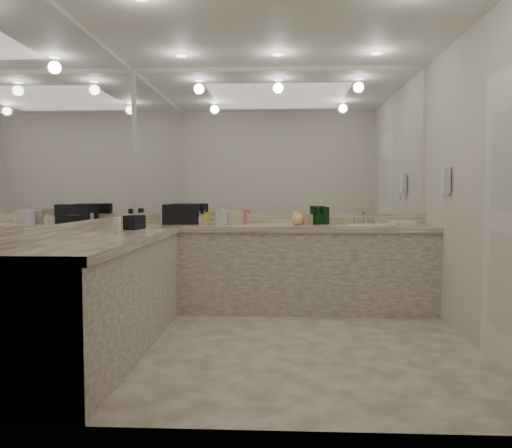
{
  "coord_description": "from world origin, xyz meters",
  "views": [
    {
      "loc": [
        0.01,
        -4.0,
        1.22
      ],
      "look_at": [
        -0.19,
        0.4,
        0.95
      ],
      "focal_mm": 35.0,
      "sensor_mm": 36.0,
      "label": 1
    }
  ],
  "objects_px": {
    "soap_bottle_a": "(197,215)",
    "soap_bottle_b": "(222,215)",
    "cream_cosmetic_case": "(230,217)",
    "soap_bottle_c": "(298,216)",
    "hand_towel": "(404,223)",
    "wall_phone": "(446,180)",
    "black_toiletry_bag": "(181,214)",
    "sink": "(369,225)"
  },
  "relations": [
    {
      "from": "soap_bottle_a",
      "to": "soap_bottle_b",
      "type": "relative_size",
      "value": 0.89
    },
    {
      "from": "cream_cosmetic_case",
      "to": "soap_bottle_a",
      "type": "height_order",
      "value": "soap_bottle_a"
    },
    {
      "from": "soap_bottle_b",
      "to": "soap_bottle_c",
      "type": "distance_m",
      "value": 0.79
    },
    {
      "from": "hand_towel",
      "to": "soap_bottle_b",
      "type": "bearing_deg",
      "value": -177.51
    },
    {
      "from": "wall_phone",
      "to": "soap_bottle_c",
      "type": "bearing_deg",
      "value": 161.02
    },
    {
      "from": "black_toiletry_bag",
      "to": "cream_cosmetic_case",
      "type": "xyz_separation_m",
      "value": [
        0.52,
        0.01,
        -0.03
      ]
    },
    {
      "from": "sink",
      "to": "soap_bottle_b",
      "type": "relative_size",
      "value": 2.14
    },
    {
      "from": "black_toiletry_bag",
      "to": "cream_cosmetic_case",
      "type": "bearing_deg",
      "value": 0.69
    },
    {
      "from": "soap_bottle_a",
      "to": "sink",
      "type": "bearing_deg",
      "value": -3.12
    },
    {
      "from": "sink",
      "to": "soap_bottle_b",
      "type": "bearing_deg",
      "value": -176.98
    },
    {
      "from": "hand_towel",
      "to": "soap_bottle_c",
      "type": "height_order",
      "value": "soap_bottle_c"
    },
    {
      "from": "hand_towel",
      "to": "black_toiletry_bag",
      "type": "bearing_deg",
      "value": 179.09
    },
    {
      "from": "soap_bottle_a",
      "to": "soap_bottle_c",
      "type": "height_order",
      "value": "soap_bottle_a"
    },
    {
      "from": "black_toiletry_bag",
      "to": "sink",
      "type": "bearing_deg",
      "value": -1.1
    },
    {
      "from": "sink",
      "to": "soap_bottle_b",
      "type": "distance_m",
      "value": 1.53
    },
    {
      "from": "soap_bottle_b",
      "to": "cream_cosmetic_case",
      "type": "bearing_deg",
      "value": 60.47
    },
    {
      "from": "wall_phone",
      "to": "cream_cosmetic_case",
      "type": "bearing_deg",
      "value": 165.21
    },
    {
      "from": "black_toiletry_bag",
      "to": "soap_bottle_a",
      "type": "height_order",
      "value": "black_toiletry_bag"
    },
    {
      "from": "cream_cosmetic_case",
      "to": "hand_towel",
      "type": "relative_size",
      "value": 1.22
    },
    {
      "from": "soap_bottle_a",
      "to": "soap_bottle_b",
      "type": "bearing_deg",
      "value": -32.35
    },
    {
      "from": "soap_bottle_c",
      "to": "soap_bottle_a",
      "type": "bearing_deg",
      "value": 172.78
    },
    {
      "from": "wall_phone",
      "to": "cream_cosmetic_case",
      "type": "xyz_separation_m",
      "value": [
        -2.06,
        0.54,
        -0.37
      ]
    },
    {
      "from": "soap_bottle_a",
      "to": "hand_towel",
      "type": "bearing_deg",
      "value": -2.59
    },
    {
      "from": "wall_phone",
      "to": "soap_bottle_a",
      "type": "height_order",
      "value": "wall_phone"
    },
    {
      "from": "black_toiletry_bag",
      "to": "soap_bottle_c",
      "type": "bearing_deg",
      "value": -3.47
    },
    {
      "from": "soap_bottle_b",
      "to": "sink",
      "type": "bearing_deg",
      "value": 3.02
    },
    {
      "from": "cream_cosmetic_case",
      "to": "hand_towel",
      "type": "distance_m",
      "value": 1.81
    },
    {
      "from": "soap_bottle_c",
      "to": "cream_cosmetic_case",
      "type": "bearing_deg",
      "value": 173.54
    },
    {
      "from": "sink",
      "to": "cream_cosmetic_case",
      "type": "bearing_deg",
      "value": 178.26
    },
    {
      "from": "black_toiletry_bag",
      "to": "soap_bottle_a",
      "type": "xyz_separation_m",
      "value": [
        0.16,
        0.06,
        -0.02
      ]
    },
    {
      "from": "hand_towel",
      "to": "soap_bottle_a",
      "type": "bearing_deg",
      "value": 177.41
    },
    {
      "from": "black_toiletry_bag",
      "to": "soap_bottle_c",
      "type": "relative_size",
      "value": 2.18
    },
    {
      "from": "soap_bottle_b",
      "to": "soap_bottle_c",
      "type": "relative_size",
      "value": 1.18
    },
    {
      "from": "wall_phone",
      "to": "hand_towel",
      "type": "xyz_separation_m",
      "value": [
        -0.25,
        0.5,
        -0.43
      ]
    },
    {
      "from": "soap_bottle_b",
      "to": "black_toiletry_bag",
      "type": "bearing_deg",
      "value": 165.12
    },
    {
      "from": "black_toiletry_bag",
      "to": "hand_towel",
      "type": "height_order",
      "value": "black_toiletry_bag"
    },
    {
      "from": "black_toiletry_bag",
      "to": "soap_bottle_a",
      "type": "distance_m",
      "value": 0.17
    },
    {
      "from": "sink",
      "to": "soap_bottle_a",
      "type": "distance_m",
      "value": 1.82
    },
    {
      "from": "sink",
      "to": "soap_bottle_a",
      "type": "xyz_separation_m",
      "value": [
        -1.81,
        0.1,
        0.1
      ]
    },
    {
      "from": "wall_phone",
      "to": "sink",
      "type": "bearing_deg",
      "value": 140.43
    },
    {
      "from": "sink",
      "to": "cream_cosmetic_case",
      "type": "xyz_separation_m",
      "value": [
        -1.46,
        0.04,
        0.08
      ]
    },
    {
      "from": "black_toiletry_bag",
      "to": "soap_bottle_a",
      "type": "bearing_deg",
      "value": 20.43
    }
  ]
}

